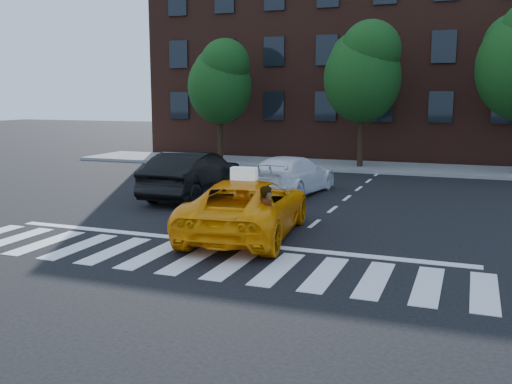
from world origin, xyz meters
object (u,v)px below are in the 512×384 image
at_px(tree_mid, 363,69).
at_px(taxi, 247,207).
at_px(black_sedan, 193,174).
at_px(dog, 196,239).
at_px(white_suv, 291,175).
at_px(woman, 268,220).
at_px(tree_left, 220,79).

distance_m(tree_mid, taxi, 15.07).
relative_size(black_sedan, dog, 9.72).
height_order(white_suv, dog, white_suv).
height_order(tree_mid, taxi, tree_mid).
relative_size(tree_mid, woman, 4.57).
bearing_deg(black_sedan, tree_left, -71.70).
distance_m(tree_mid, white_suv, 9.16).
bearing_deg(woman, tree_left, 13.98).
bearing_deg(white_suv, woman, 110.10).
xyz_separation_m(tree_left, taxi, (7.29, -14.50, -3.70)).
distance_m(tree_left, white_suv, 11.02).
bearing_deg(taxi, white_suv, -89.14).
bearing_deg(tree_mid, tree_left, 180.00).
relative_size(tree_left, woman, 4.18).
bearing_deg(taxi, black_sedan, -55.92).
distance_m(white_suv, dog, 7.82).
height_order(tree_left, black_sedan, tree_left).
distance_m(white_suv, woman, 8.02).
xyz_separation_m(tree_mid, woman, (0.85, -15.90, -4.07)).
bearing_deg(taxi, tree_left, -69.76).
height_order(black_sedan, dog, black_sedan).
bearing_deg(dog, tree_left, 108.59).
bearing_deg(black_sedan, white_suv, -148.64).
distance_m(black_sedan, woman, 7.68).
height_order(taxi, black_sedan, black_sedan).
relative_size(taxi, black_sedan, 1.06).
bearing_deg(dog, white_suv, 86.70).
relative_size(tree_left, tree_mid, 0.92).
distance_m(tree_left, taxi, 16.64).
bearing_deg(white_suv, taxi, 103.79).
height_order(woman, dog, woman).
relative_size(tree_left, dog, 12.68).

